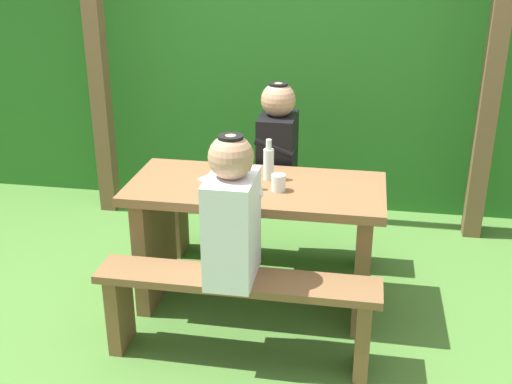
{
  "coord_description": "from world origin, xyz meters",
  "views": [
    {
      "loc": [
        0.56,
        -3.16,
        2.02
      ],
      "look_at": [
        0.0,
        0.0,
        0.7
      ],
      "focal_mm": 44.44,
      "sensor_mm": 36.0,
      "label": 1
    }
  ],
  "objects_px": {
    "bench_far": "(270,213)",
    "drinking_glass": "(278,183)",
    "bench_near": "(237,301)",
    "person_black_coat": "(278,145)",
    "person_white_shirt": "(232,214)",
    "bottle_right": "(239,170)",
    "bottle_left": "(269,163)",
    "cell_phone": "(210,177)",
    "picnic_table": "(256,224)"
  },
  "relations": [
    {
      "from": "bottle_right",
      "to": "bottle_left",
      "type": "bearing_deg",
      "value": 51.72
    },
    {
      "from": "picnic_table",
      "to": "bench_near",
      "type": "height_order",
      "value": "picnic_table"
    },
    {
      "from": "person_white_shirt",
      "to": "bottle_right",
      "type": "height_order",
      "value": "person_white_shirt"
    },
    {
      "from": "picnic_table",
      "to": "bottle_right",
      "type": "relative_size",
      "value": 5.29
    },
    {
      "from": "bottle_left",
      "to": "bottle_right",
      "type": "bearing_deg",
      "value": -128.28
    },
    {
      "from": "bench_near",
      "to": "cell_phone",
      "type": "distance_m",
      "value": 0.76
    },
    {
      "from": "bench_near",
      "to": "person_black_coat",
      "type": "xyz_separation_m",
      "value": [
        0.04,
        1.07,
        0.47
      ]
    },
    {
      "from": "picnic_table",
      "to": "cell_phone",
      "type": "height_order",
      "value": "cell_phone"
    },
    {
      "from": "bench_far",
      "to": "person_white_shirt",
      "type": "height_order",
      "value": "person_white_shirt"
    },
    {
      "from": "bottle_right",
      "to": "person_white_shirt",
      "type": "bearing_deg",
      "value": -82.96
    },
    {
      "from": "bench_far",
      "to": "bottle_right",
      "type": "distance_m",
      "value": 0.8
    },
    {
      "from": "bench_far",
      "to": "bottle_right",
      "type": "xyz_separation_m",
      "value": [
        -0.08,
        -0.61,
        0.51
      ]
    },
    {
      "from": "bottle_right",
      "to": "bench_near",
      "type": "bearing_deg",
      "value": -80.55
    },
    {
      "from": "person_white_shirt",
      "to": "cell_phone",
      "type": "xyz_separation_m",
      "value": [
        -0.25,
        0.58,
        -0.05
      ]
    },
    {
      "from": "bottle_right",
      "to": "picnic_table",
      "type": "bearing_deg",
      "value": 45.56
    },
    {
      "from": "picnic_table",
      "to": "bench_far",
      "type": "distance_m",
      "value": 0.56
    },
    {
      "from": "person_black_coat",
      "to": "bottle_right",
      "type": "height_order",
      "value": "person_black_coat"
    },
    {
      "from": "person_white_shirt",
      "to": "cell_phone",
      "type": "relative_size",
      "value": 5.14
    },
    {
      "from": "picnic_table",
      "to": "bench_near",
      "type": "relative_size",
      "value": 1.0
    },
    {
      "from": "bench_far",
      "to": "cell_phone",
      "type": "distance_m",
      "value": 0.69
    },
    {
      "from": "person_white_shirt",
      "to": "drinking_glass",
      "type": "xyz_separation_m",
      "value": [
        0.15,
        0.47,
        -0.01
      ]
    },
    {
      "from": "picnic_table",
      "to": "bottle_left",
      "type": "xyz_separation_m",
      "value": [
        0.05,
        0.09,
        0.34
      ]
    },
    {
      "from": "drinking_glass",
      "to": "bench_near",
      "type": "bearing_deg",
      "value": -105.72
    },
    {
      "from": "bench_near",
      "to": "bottle_right",
      "type": "distance_m",
      "value": 0.69
    },
    {
      "from": "bench_far",
      "to": "cell_phone",
      "type": "relative_size",
      "value": 10.0
    },
    {
      "from": "picnic_table",
      "to": "drinking_glass",
      "type": "relative_size",
      "value": 15.46
    },
    {
      "from": "bench_far",
      "to": "drinking_glass",
      "type": "height_order",
      "value": "drinking_glass"
    },
    {
      "from": "person_white_shirt",
      "to": "drinking_glass",
      "type": "distance_m",
      "value": 0.49
    },
    {
      "from": "bottle_right",
      "to": "person_black_coat",
      "type": "bearing_deg",
      "value": 79.07
    },
    {
      "from": "bench_near",
      "to": "cell_phone",
      "type": "height_order",
      "value": "cell_phone"
    },
    {
      "from": "picnic_table",
      "to": "person_white_shirt",
      "type": "relative_size",
      "value": 1.95
    },
    {
      "from": "drinking_glass",
      "to": "bench_far",
      "type": "bearing_deg",
      "value": 102.4
    },
    {
      "from": "person_black_coat",
      "to": "drinking_glass",
      "type": "bearing_deg",
      "value": -81.39
    },
    {
      "from": "person_black_coat",
      "to": "bottle_left",
      "type": "relative_size",
      "value": 3.09
    },
    {
      "from": "person_white_shirt",
      "to": "bench_far",
      "type": "bearing_deg",
      "value": 88.92
    },
    {
      "from": "person_white_shirt",
      "to": "bench_near",
      "type": "bearing_deg",
      "value": -9.36
    },
    {
      "from": "person_black_coat",
      "to": "cell_phone",
      "type": "distance_m",
      "value": 0.58
    },
    {
      "from": "drinking_glass",
      "to": "bottle_right",
      "type": "bearing_deg",
      "value": -176.75
    },
    {
      "from": "picnic_table",
      "to": "bottle_right",
      "type": "distance_m",
      "value": 0.36
    },
    {
      "from": "bench_far",
      "to": "bottle_left",
      "type": "bearing_deg",
      "value": -83.0
    },
    {
      "from": "bottle_left",
      "to": "cell_phone",
      "type": "xyz_separation_m",
      "value": [
        -0.32,
        -0.04,
        -0.09
      ]
    },
    {
      "from": "bench_near",
      "to": "person_black_coat",
      "type": "distance_m",
      "value": 1.17
    },
    {
      "from": "bench_near",
      "to": "bench_far",
      "type": "height_order",
      "value": "same"
    },
    {
      "from": "picnic_table",
      "to": "bench_far",
      "type": "bearing_deg",
      "value": 90.0
    },
    {
      "from": "bench_near",
      "to": "bench_far",
      "type": "xyz_separation_m",
      "value": [
        0.0,
        1.07,
        0.0
      ]
    },
    {
      "from": "bottle_left",
      "to": "cell_phone",
      "type": "distance_m",
      "value": 0.34
    },
    {
      "from": "drinking_glass",
      "to": "cell_phone",
      "type": "height_order",
      "value": "drinking_glass"
    },
    {
      "from": "bench_near",
      "to": "person_black_coat",
      "type": "bearing_deg",
      "value": 87.77
    },
    {
      "from": "drinking_glass",
      "to": "bottle_right",
      "type": "distance_m",
      "value": 0.22
    },
    {
      "from": "bottle_left",
      "to": "bottle_right",
      "type": "xyz_separation_m",
      "value": [
        -0.13,
        -0.17,
        0.01
      ]
    }
  ]
}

